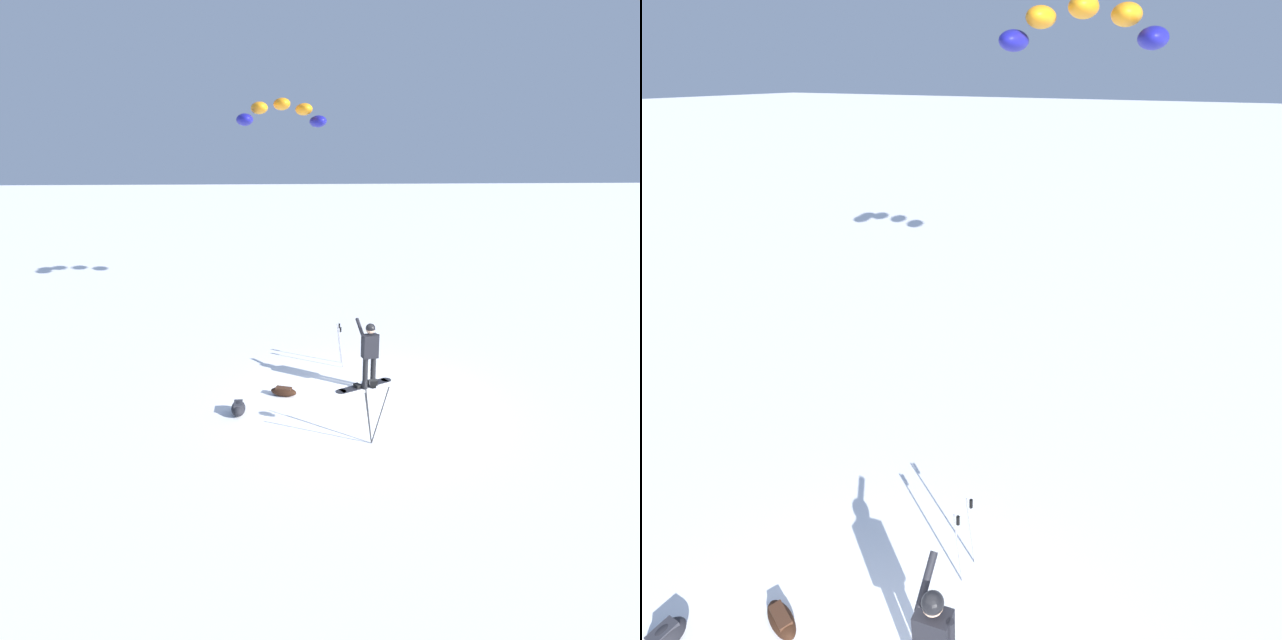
# 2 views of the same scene
# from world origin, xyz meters

# --- Properties ---
(ground_plane) EXTENTS (300.00, 300.00, 0.00)m
(ground_plane) POSITION_xyz_m (0.00, 0.00, 0.00)
(ground_plane) COLOR white
(snowboarder) EXTENTS (0.67, 0.56, 1.81)m
(snowboarder) POSITION_xyz_m (-0.71, 0.37, 1.10)
(snowboarder) COLOR black
(snowboarder) RESTS_ON ground_plane
(snowboard) EXTENTS (0.88, 1.61, 0.10)m
(snowboard) POSITION_xyz_m (-0.85, 0.28, 0.02)
(snowboard) COLOR black
(snowboard) RESTS_ON ground_plane
(traction_kite) EXTENTS (1.77, 3.68, 1.04)m
(traction_kite) POSITION_xyz_m (-9.85, -1.37, 7.58)
(traction_kite) COLOR navy
(gear_bag_large) EXTENTS (0.52, 0.73, 0.23)m
(gear_bag_large) POSITION_xyz_m (-0.48, -1.88, 0.12)
(gear_bag_large) COLOR black
(gear_bag_large) RESTS_ON ground_plane
(camera_tripod) EXTENTS (0.59, 0.57, 1.45)m
(camera_tripod) POSITION_xyz_m (2.05, -0.14, 1.03)
(camera_tripod) COLOR #262628
(camera_tripod) RESTS_ON ground_plane
(gear_bag_small) EXTENTS (0.58, 0.34, 0.32)m
(gear_bag_small) POSITION_xyz_m (0.43, -2.98, 0.17)
(gear_bag_small) COLOR black
(gear_bag_small) RESTS_ON ground_plane
(ski_poles) EXTENTS (0.40, 0.18, 1.22)m
(ski_poles) POSITION_xyz_m (-2.39, -0.15, 0.81)
(ski_poles) COLOR gray
(ski_poles) RESTS_ON ground_plane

